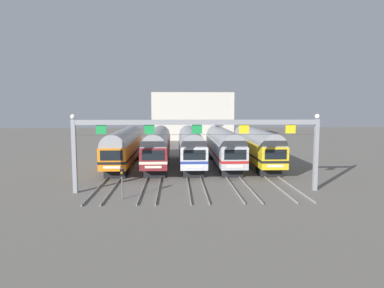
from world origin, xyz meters
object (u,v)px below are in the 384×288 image
object	(u,v)px
commuter_train_orange	(124,146)
commuter_train_stainless	(223,145)
catenary_gantry	(197,133)
yard_signal_mast	(122,178)
commuter_train_maroon	(158,145)
commuter_train_silver	(191,145)
commuter_train_yellow	(256,145)

from	to	relation	value
commuter_train_orange	commuter_train_stainless	xyz separation A→B (m)	(12.62, 0.00, 0.00)
catenary_gantry	commuter_train_stainless	bearing A→B (deg)	72.69
commuter_train_stainless	yard_signal_mast	world-z (taller)	commuter_train_stainless
commuter_train_maroon	commuter_train_silver	distance (m)	4.21
commuter_train_silver	commuter_train_yellow	world-z (taller)	commuter_train_yellow
commuter_train_silver	commuter_train_stainless	bearing A→B (deg)	0.06
commuter_train_silver	yard_signal_mast	size ratio (longest dim) A/B	6.97
commuter_train_yellow	commuter_train_maroon	bearing A→B (deg)	-179.98
commuter_train_maroon	commuter_train_silver	world-z (taller)	same
commuter_train_stainless	catenary_gantry	size ratio (longest dim) A/B	0.82
commuter_train_silver	catenary_gantry	size ratio (longest dim) A/B	0.82
commuter_train_orange	yard_signal_mast	xyz separation A→B (m)	(2.10, -15.92, -0.87)
catenary_gantry	yard_signal_mast	bearing A→B (deg)	-158.99
yard_signal_mast	commuter_train_silver	bearing A→B (deg)	68.37
commuter_train_orange	commuter_train_yellow	bearing A→B (deg)	0.01
commuter_train_orange	commuter_train_maroon	xyz separation A→B (m)	(4.21, 0.00, 0.00)
commuter_train_orange	yard_signal_mast	size ratio (longest dim) A/B	6.97
commuter_train_maroon	yard_signal_mast	distance (m)	16.08
commuter_train_maroon	catenary_gantry	xyz separation A→B (m)	(4.21, -13.49, 2.57)
commuter_train_orange	commuter_train_maroon	bearing A→B (deg)	0.00
catenary_gantry	commuter_train_orange	bearing A→B (deg)	121.95
commuter_train_silver	commuter_train_yellow	distance (m)	8.42
commuter_train_orange	commuter_train_silver	distance (m)	8.42
commuter_train_maroon	commuter_train_yellow	bearing A→B (deg)	0.02
commuter_train_orange	commuter_train_yellow	size ratio (longest dim) A/B	1.00
commuter_train_maroon	catenary_gantry	world-z (taller)	catenary_gantry
commuter_train_maroon	commuter_train_stainless	world-z (taller)	commuter_train_stainless
commuter_train_orange	commuter_train_silver	world-z (taller)	same
commuter_train_maroon	commuter_train_yellow	xyz separation A→B (m)	(12.62, 0.00, 0.00)
catenary_gantry	commuter_train_silver	bearing A→B (deg)	90.00
commuter_train_yellow	catenary_gantry	distance (m)	16.11
commuter_train_maroon	yard_signal_mast	bearing A→B (deg)	-97.53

